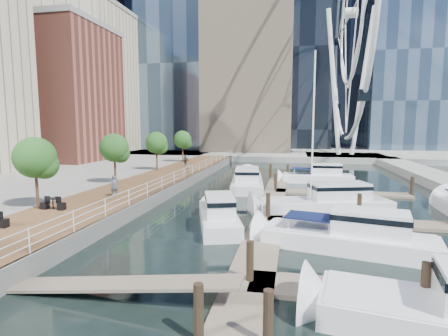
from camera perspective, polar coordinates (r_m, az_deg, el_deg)
ground at (r=17.04m, az=-5.32°, el=-14.77°), size 520.00×520.00×0.00m
boardwalk at (r=33.58m, az=-12.82°, el=-3.20°), size 6.00×60.00×1.00m
seawall at (r=32.48m, az=-7.97°, el=-3.43°), size 0.25×60.00×1.00m
land_far at (r=117.40m, az=9.00°, el=3.98°), size 200.00×114.00×1.00m
pier at (r=68.07m, az=19.15°, el=1.64°), size 14.00×12.00×1.00m
railing at (r=32.35m, az=-8.17°, el=-1.64°), size 0.10×60.00×1.05m
floating_docks at (r=26.03m, az=18.54°, el=-6.32°), size 16.00×34.00×2.60m
midrise_condos at (r=57.17m, az=-31.67°, el=13.06°), size 19.00×67.00×28.00m
ferris_wheel at (r=70.61m, az=20.03°, el=22.64°), size 5.80×45.60×47.80m
street_trees at (r=33.31m, az=-17.47°, el=3.14°), size 2.60×42.60×4.60m
yacht_foreground at (r=19.32m, az=19.44°, el=-12.48°), size 9.61×4.48×2.15m
pedestrian_near at (r=27.47m, az=-17.44°, el=-2.80°), size 0.70×0.68×1.62m
pedestrian_mid at (r=39.11m, az=-6.12°, el=0.38°), size 0.93×1.04×1.75m
pedestrian_far at (r=46.18m, az=-6.32°, el=1.24°), size 0.95×0.84×1.54m
moored_yachts at (r=27.11m, az=16.23°, el=-6.79°), size 20.43×32.21×11.50m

